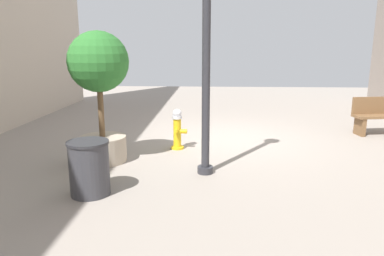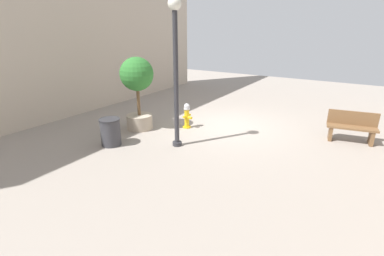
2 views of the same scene
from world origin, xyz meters
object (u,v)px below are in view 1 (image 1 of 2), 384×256
Objects in this scene: street_lamp at (206,23)px; trash_bin at (89,168)px; fire_hydrant at (177,129)px; planter_tree at (99,82)px; bench_near at (380,116)px.

street_lamp is 2.94m from trash_bin.
planter_tree is (1.37, 0.96, 1.11)m from fire_hydrant.
bench_near is 0.35× the size of street_lamp.
fire_hydrant is 2.01m from planter_tree.
trash_bin is (1.09, 2.55, -0.03)m from fire_hydrant.
bench_near is (-5.05, -1.64, 0.04)m from fire_hydrant.
street_lamp is (-2.01, 0.57, 1.01)m from planter_tree.
fire_hydrant is at bearing -145.07° from planter_tree.
planter_tree is 2.99× the size of trash_bin.
planter_tree is at bearing 21.99° from bench_near.
bench_near is at bearing -162.05° from fire_hydrant.
planter_tree is at bearing 34.93° from fire_hydrant.
fire_hydrant is 0.21× the size of street_lamp.
street_lamp reaches higher than trash_bin.
trash_bin is (1.73, 1.03, -2.15)m from street_lamp.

